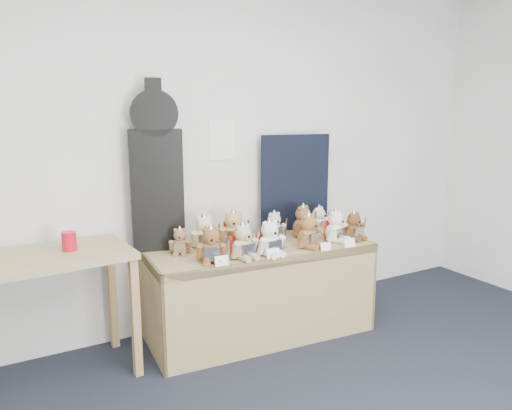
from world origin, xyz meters
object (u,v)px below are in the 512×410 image
side_table (48,275)px  guitar_case (156,168)px  teddy_front_centre (270,239)px  teddy_front_end (354,227)px  teddy_back_right (304,222)px  display_table (263,267)px  teddy_front_right (309,233)px  teddy_front_far_left (211,246)px  teddy_back_end (319,221)px  red_cup (69,241)px  teddy_back_left (204,233)px  teddy_front_left (243,243)px  teddy_front_far_right (336,227)px  teddy_back_centre_right (275,227)px  teddy_back_far_left (180,242)px  teddy_back_centre_left (233,230)px

side_table → guitar_case: bearing=12.4°
teddy_front_centre → teddy_front_end: 0.77m
teddy_front_centre → teddy_back_right: (0.48, 0.29, 0.00)m
display_table → teddy_front_centre: size_ratio=6.03×
teddy_front_right → side_table: bearing=155.3°
teddy_front_far_left → teddy_back_end: bearing=34.3°
red_cup → teddy_back_end: bearing=0.4°
teddy_front_centre → teddy_front_right: 0.34m
red_cup → teddy_back_right: teddy_back_right is taller
teddy_back_end → teddy_back_left: bearing=153.7°
teddy_front_far_left → teddy_front_left: bearing=11.1°
side_table → teddy_front_end: (2.17, -0.26, 0.09)m
teddy_front_centre → teddy_back_end: 0.74m
teddy_front_end → teddy_back_end: 0.32m
red_cup → teddy_front_far_right: (1.87, -0.26, -0.09)m
teddy_front_centre → teddy_front_end: size_ratio=1.14×
teddy_back_centre_right → teddy_back_far_left: size_ratio=1.13×
teddy_front_far_left → teddy_back_centre_right: (0.67, 0.29, -0.02)m
teddy_back_centre_right → teddy_front_end: bearing=-31.9°
teddy_back_end → teddy_back_far_left: size_ratio=1.16×
teddy_front_centre → teddy_back_right: 0.56m
side_table → red_cup: (0.14, 0.03, 0.19)m
teddy_back_right → teddy_front_left: bearing=-175.3°
red_cup → teddy_back_left: (0.94, 0.07, -0.09)m
teddy_front_right → teddy_back_centre_left: size_ratio=0.97×
teddy_front_far_right → teddy_back_centre_right: teddy_front_far_right is taller
teddy_back_right → red_cup: bearing=162.2°
teddy_front_far_right → teddy_back_end: teddy_front_far_right is taller
display_table → teddy_front_end: teddy_front_end is taller
guitar_case → teddy_back_right: size_ratio=4.24×
guitar_case → teddy_front_far_left: guitar_case is taller
teddy_front_left → teddy_back_centre_right: bearing=25.4°
teddy_back_left → red_cup: bearing=-161.0°
side_table → teddy_back_far_left: size_ratio=4.85×
side_table → teddy_front_far_left: bearing=-17.1°
guitar_case → teddy_front_far_right: size_ratio=4.42×
guitar_case → teddy_back_far_left: size_ratio=5.70×
teddy_front_right → teddy_back_end: bearing=28.4°
guitar_case → red_cup: size_ratio=10.06×
teddy_front_right → teddy_back_end: size_ratio=1.17×
red_cup → teddy_back_end: red_cup is taller
guitar_case → teddy_back_left: guitar_case is taller
teddy_front_centre → red_cup: bearing=161.5°
teddy_front_left → teddy_front_end: (0.96, 0.00, -0.01)m
display_table → teddy_back_centre_right: 0.37m
teddy_front_left → teddy_back_far_left: size_ratio=1.30×
side_table → teddy_back_far_left: (0.87, 0.05, 0.08)m
red_cup → teddy_front_end: size_ratio=0.48×
side_table → teddy_front_centre: 1.43m
teddy_front_left → teddy_back_right: (0.68, 0.27, 0.00)m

